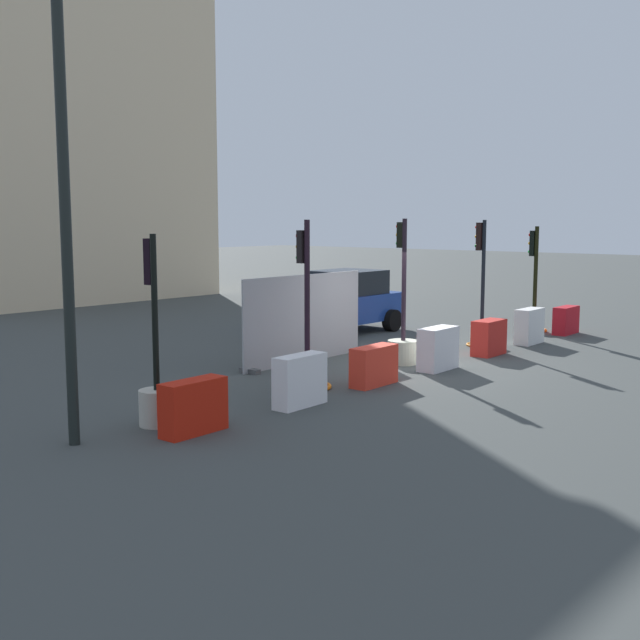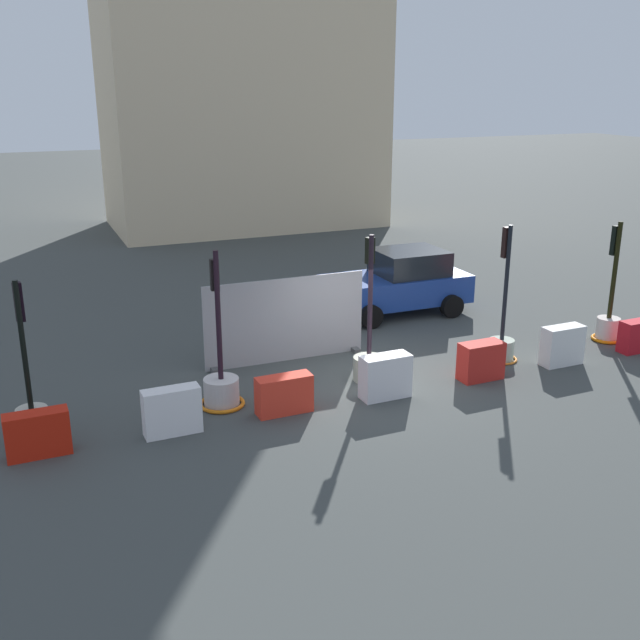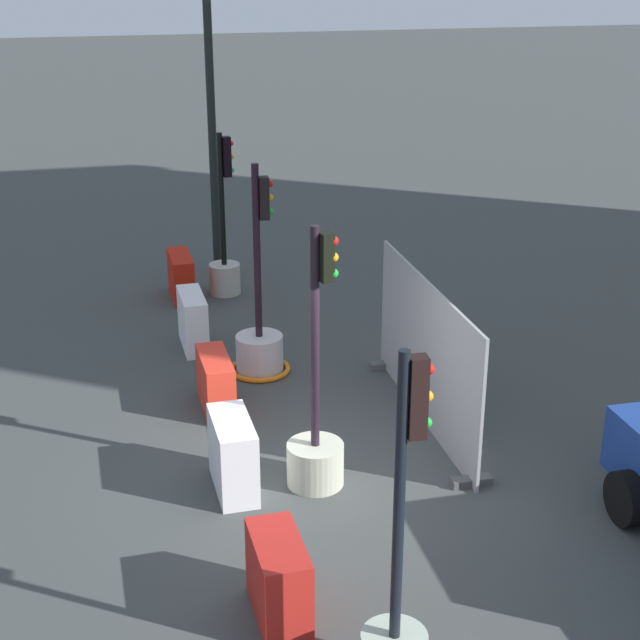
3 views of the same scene
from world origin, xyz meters
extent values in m
plane|color=#3D4240|center=(0.00, 0.00, 0.00)|extent=(120.00, 120.00, 0.00)
cylinder|color=#B4AFA0|center=(-6.87, -0.09, 0.28)|extent=(0.57, 0.57, 0.57)
cylinder|color=black|center=(-6.87, -0.09, 1.78)|extent=(0.10, 0.10, 2.42)
cube|color=black|center=(-6.85, 0.03, 2.56)|extent=(0.16, 0.16, 0.71)
sphere|color=red|center=(-6.84, 0.11, 2.80)|extent=(0.09, 0.09, 0.09)
sphere|color=orange|center=(-6.84, 0.11, 2.56)|extent=(0.09, 0.09, 0.09)
sphere|color=green|center=(-6.84, 0.11, 2.32)|extent=(0.09, 0.09, 0.09)
cylinder|color=beige|center=(-3.30, -0.07, 0.29)|extent=(0.71, 0.71, 0.59)
cylinder|color=black|center=(-3.30, -0.07, 1.90)|extent=(0.11, 0.11, 2.62)
cube|color=black|center=(-3.30, 0.05, 2.70)|extent=(0.17, 0.15, 0.62)
sphere|color=red|center=(-3.31, 0.14, 2.91)|extent=(0.10, 0.10, 0.10)
sphere|color=orange|center=(-3.31, 0.14, 2.70)|extent=(0.10, 0.10, 0.10)
sphere|color=green|center=(-3.31, 0.14, 2.49)|extent=(0.10, 0.10, 0.10)
torus|color=orange|center=(-3.30, -0.07, 0.04)|extent=(0.93, 0.93, 0.08)
cylinder|color=#B4B59E|center=(0.05, 0.01, 0.26)|extent=(0.69, 0.69, 0.53)
cylinder|color=black|center=(0.05, 0.01, 1.88)|extent=(0.10, 0.10, 2.70)
cube|color=black|center=(0.08, 0.13, 2.87)|extent=(0.20, 0.18, 0.56)
sphere|color=red|center=(0.10, 0.21, 3.06)|extent=(0.11, 0.11, 0.11)
sphere|color=orange|center=(0.10, 0.21, 2.87)|extent=(0.11, 0.11, 0.11)
sphere|color=green|center=(0.10, 0.21, 2.68)|extent=(0.11, 0.11, 0.11)
cylinder|color=#A9B7A4|center=(3.45, -0.08, 0.25)|extent=(0.59, 0.59, 0.50)
cylinder|color=black|center=(3.45, -0.08, 1.85)|extent=(0.10, 0.10, 2.70)
cube|color=black|center=(3.45, 0.04, 2.79)|extent=(0.15, 0.15, 0.70)
sphere|color=red|center=(3.44, 0.13, 3.02)|extent=(0.09, 0.09, 0.09)
sphere|color=orange|center=(3.44, 0.13, 2.79)|extent=(0.09, 0.09, 0.09)
sphere|color=green|center=(3.44, 0.13, 2.55)|extent=(0.09, 0.09, 0.09)
torus|color=orange|center=(3.45, -0.08, 0.03)|extent=(0.78, 0.78, 0.05)
cylinder|color=beige|center=(6.77, 0.05, 0.29)|extent=(0.57, 0.57, 0.59)
cylinder|color=black|center=(6.77, 0.05, 1.81)|extent=(0.12, 0.12, 2.44)
cube|color=black|center=(6.77, 0.18, 2.54)|extent=(0.17, 0.14, 0.73)
sphere|color=red|center=(6.78, 0.26, 2.78)|extent=(0.10, 0.10, 0.10)
sphere|color=orange|center=(6.78, 0.26, 2.54)|extent=(0.10, 0.10, 0.10)
sphere|color=green|center=(6.78, 0.26, 2.30)|extent=(0.10, 0.10, 0.10)
torus|color=orange|center=(6.77, 0.05, 0.04)|extent=(0.76, 0.76, 0.08)
cube|color=red|center=(-6.82, -0.89, 0.41)|extent=(1.09, 0.40, 0.82)
cube|color=white|center=(-4.47, -0.94, 0.45)|extent=(1.07, 0.39, 0.90)
cube|color=red|center=(-2.25, -0.88, 0.39)|extent=(1.12, 0.42, 0.77)
cube|color=silver|center=(-0.06, -0.96, 0.46)|extent=(1.05, 0.47, 0.92)
cube|color=red|center=(2.33, -0.89, 0.42)|extent=(0.99, 0.49, 0.84)
cube|color=silver|center=(4.57, -0.85, 0.46)|extent=(1.01, 0.43, 0.92)
cube|color=red|center=(6.89, -0.85, 0.39)|extent=(1.03, 0.41, 0.78)
cube|color=navy|center=(2.93, 4.21, 0.70)|extent=(4.02, 1.86, 0.77)
cube|color=black|center=(3.35, 4.21, 1.43)|extent=(1.86, 1.63, 0.67)
cylinder|color=black|center=(1.68, 3.23, 0.32)|extent=(0.63, 0.28, 0.63)
cylinder|color=black|center=(1.69, 5.19, 0.32)|extent=(0.63, 0.28, 0.63)
cylinder|color=black|center=(4.17, 3.22, 0.32)|extent=(0.63, 0.28, 0.63)
cylinder|color=black|center=(4.18, 5.19, 0.32)|extent=(0.63, 0.28, 0.63)
cube|color=beige|center=(3.07, 18.84, 7.61)|extent=(11.54, 6.21, 15.22)
cylinder|color=black|center=(-8.31, -0.03, 3.22)|extent=(0.16, 0.16, 6.44)
cube|color=#9B9A9D|center=(-1.22, 1.83, 0.99)|extent=(3.88, 0.04, 1.99)
cube|color=#4C4C4C|center=(-2.96, 1.83, 0.05)|extent=(0.16, 0.50, 0.10)
cube|color=#4C4C4C|center=(0.53, 1.83, 0.05)|extent=(0.16, 0.50, 0.10)
camera|label=1|loc=(-14.38, -9.83, 3.19)|focal=44.14mm
camera|label=2|loc=(-6.81, -13.68, 6.31)|focal=42.10mm
camera|label=3|loc=(9.81, -2.27, 6.12)|focal=53.69mm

